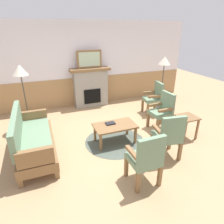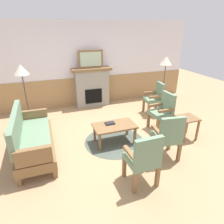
{
  "view_description": "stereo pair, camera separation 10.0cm",
  "coord_description": "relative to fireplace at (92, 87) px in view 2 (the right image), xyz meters",
  "views": [
    {
      "loc": [
        -1.59,
        -3.8,
        2.49
      ],
      "look_at": [
        0.0,
        0.35,
        0.55
      ],
      "focal_mm": 31.26,
      "sensor_mm": 36.0,
      "label": 1
    },
    {
      "loc": [
        -1.5,
        -3.83,
        2.49
      ],
      "look_at": [
        0.0,
        0.35,
        0.55
      ],
      "focal_mm": 31.26,
      "sensor_mm": 36.0,
      "label": 2
    }
  ],
  "objects": [
    {
      "name": "fireplace",
      "position": [
        0.0,
        0.0,
        0.0
      ],
      "size": [
        1.3,
        0.44,
        1.28
      ],
      "color": "gray",
      "rests_on": "ground_plane"
    },
    {
      "name": "armchair_front_left",
      "position": [
        -0.14,
        -3.9,
        -0.11
      ],
      "size": [
        0.49,
        0.49,
        0.98
      ],
      "color": "brown",
      "rests_on": "ground_plane"
    },
    {
      "name": "armchair_front_center",
      "position": [
        0.66,
        -3.42,
        -0.11
      ],
      "size": [
        0.54,
        0.54,
        0.98
      ],
      "color": "brown",
      "rests_on": "ground_plane"
    },
    {
      "name": "wall_back",
      "position": [
        0.0,
        0.25,
        0.66
      ],
      "size": [
        7.2,
        0.14,
        2.7
      ],
      "color": "white",
      "rests_on": "ground_plane"
    },
    {
      "name": "framed_picture",
      "position": [
        0.0,
        0.0,
        0.91
      ],
      "size": [
        0.8,
        0.04,
        0.56
      ],
      "color": "brown",
      "rests_on": "fireplace"
    },
    {
      "name": "armchair_by_window_left",
      "position": [
        1.64,
        -1.35,
        -0.11
      ],
      "size": [
        0.54,
        0.54,
        0.98
      ],
      "color": "brown",
      "rests_on": "ground_plane"
    },
    {
      "name": "couch",
      "position": [
        -1.88,
        -2.39,
        -0.26
      ],
      "size": [
        0.7,
        1.8,
        0.98
      ],
      "color": "brown",
      "rests_on": "ground_plane"
    },
    {
      "name": "ground_plane",
      "position": [
        0.0,
        -2.35,
        -0.65
      ],
      "size": [
        14.0,
        14.0,
        0.0
      ],
      "primitive_type": "plane",
      "color": "tan"
    },
    {
      "name": "floor_lamp_by_chairs",
      "position": [
        2.1,
        -1.04,
        0.8
      ],
      "size": [
        0.36,
        0.36,
        1.68
      ],
      "color": "#332D28",
      "rests_on": "ground_plane"
    },
    {
      "name": "floor_lamp_by_couch",
      "position": [
        -1.98,
        -1.03,
        0.8
      ],
      "size": [
        0.36,
        0.36,
        1.68
      ],
      "color": "#332D28",
      "rests_on": "ground_plane"
    },
    {
      "name": "round_rug",
      "position": [
        -0.11,
        -2.48,
        -0.65
      ],
      "size": [
        1.41,
        1.41,
        0.01
      ],
      "primitive_type": "cylinder",
      "color": "#4C564C",
      "rests_on": "ground_plane"
    },
    {
      "name": "armchair_near_fireplace",
      "position": [
        1.29,
        -2.29,
        -0.11
      ],
      "size": [
        0.5,
        0.5,
        0.98
      ],
      "color": "brown",
      "rests_on": "ground_plane"
    },
    {
      "name": "side_table",
      "position": [
        1.58,
        -2.89,
        -0.22
      ],
      "size": [
        0.44,
        0.44,
        0.55
      ],
      "color": "brown",
      "rests_on": "ground_plane"
    },
    {
      "name": "book_on_table",
      "position": [
        -0.19,
        -2.39,
        -0.2
      ],
      "size": [
        0.22,
        0.15,
        0.03
      ],
      "primitive_type": "cube",
      "rotation": [
        0.0,
        0.0,
        0.01
      ],
      "color": "black",
      "rests_on": "coffee_table"
    },
    {
      "name": "coffee_table",
      "position": [
        -0.11,
        -2.48,
        -0.27
      ],
      "size": [
        0.96,
        0.56,
        0.44
      ],
      "color": "brown",
      "rests_on": "ground_plane"
    }
  ]
}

